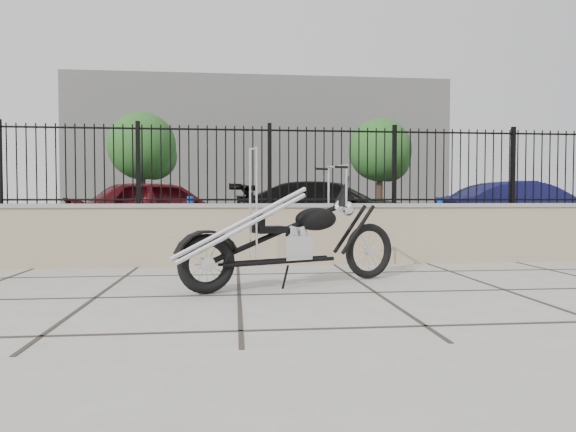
% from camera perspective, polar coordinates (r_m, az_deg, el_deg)
% --- Properties ---
extents(ground_plane, '(90.00, 90.00, 0.00)m').
position_cam_1_polar(ground_plane, '(5.80, 9.68, -8.38)').
color(ground_plane, '#99968E').
rests_on(ground_plane, ground).
extents(parking_lot, '(30.00, 30.00, 0.00)m').
position_cam_1_polar(parking_lot, '(18.09, -1.04, -1.31)').
color(parking_lot, black).
rests_on(parking_lot, ground).
extents(retaining_wall, '(14.00, 0.36, 0.96)m').
position_cam_1_polar(retaining_wall, '(8.16, 4.97, -1.96)').
color(retaining_wall, gray).
rests_on(retaining_wall, ground_plane).
extents(iron_fence, '(14.00, 0.08, 1.20)m').
position_cam_1_polar(iron_fence, '(8.16, 4.99, 5.62)').
color(iron_fence, black).
rests_on(iron_fence, retaining_wall).
extents(background_building, '(22.00, 6.00, 8.00)m').
position_cam_1_polar(background_building, '(32.17, -3.19, 7.27)').
color(background_building, beige).
rests_on(background_building, ground_plane).
extents(chopper_motorcycle, '(2.72, 1.49, 1.64)m').
position_cam_1_polar(chopper_motorcycle, '(6.05, 0.29, -0.10)').
color(chopper_motorcycle, black).
rests_on(chopper_motorcycle, ground_plane).
extents(car_red, '(4.75, 3.34, 1.50)m').
position_cam_1_polar(car_red, '(12.66, -13.82, 0.62)').
color(car_red, '#4D0B10').
rests_on(car_red, parking_lot).
extents(car_black, '(5.49, 3.41, 1.48)m').
position_cam_1_polar(car_black, '(13.56, 4.84, 0.72)').
color(car_black, black).
rests_on(car_black, parking_lot).
extents(car_blue, '(4.52, 1.62, 1.48)m').
position_cam_1_polar(car_blue, '(15.24, 24.82, 0.68)').
color(car_blue, '#11113E').
rests_on(car_blue, parking_lot).
extents(bollard_a, '(0.13, 0.13, 1.08)m').
position_cam_1_polar(bollard_a, '(10.60, -10.79, -0.75)').
color(bollard_a, '#0B46B2').
rests_on(bollard_a, ground_plane).
extents(bollard_b, '(0.15, 0.15, 1.00)m').
position_cam_1_polar(bollard_b, '(11.00, 16.51, -0.91)').
color(bollard_b, blue).
rests_on(bollard_b, ground_plane).
extents(tree_left, '(2.86, 2.86, 4.83)m').
position_cam_1_polar(tree_left, '(22.83, -15.92, 7.81)').
color(tree_left, '#382619').
rests_on(tree_left, ground_plane).
extents(tree_right, '(2.79, 2.79, 4.72)m').
position_cam_1_polar(tree_right, '(23.29, 10.18, 7.53)').
color(tree_right, '#382619').
rests_on(tree_right, ground_plane).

